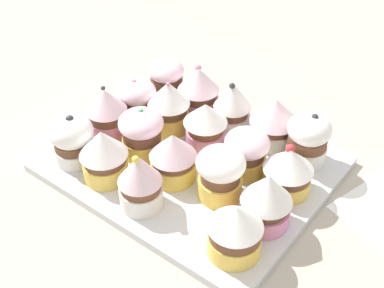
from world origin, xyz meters
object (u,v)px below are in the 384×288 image
object	(u,v)px
cupcake_6	(247,151)
cupcake_12	(174,156)
cupcake_7	(205,124)
cupcake_9	(138,100)
cupcake_17	(104,154)
cupcake_16	(138,180)
cupcake_0	(308,138)
cupcake_1	(274,120)
cupcake_5	(288,170)
cupcake_14	(107,112)
cupcake_10	(267,199)
baking_tray	(192,164)
cupcake_13	(142,132)
cupcake_2	(233,105)
cupcake_4	(167,79)
cupcake_18	(72,139)
cupcake_15	(235,229)
cupcake_11	(220,173)
cupcake_8	(169,105)
cupcake_3	(198,90)

from	to	relation	value
cupcake_6	cupcake_12	size ratio (longest dim) A/B	0.91
cupcake_7	cupcake_9	size ratio (longest dim) A/B	1.09
cupcake_9	cupcake_17	size ratio (longest dim) A/B	0.87
cupcake_16	cupcake_17	size ratio (longest dim) A/B	1.09
cupcake_0	cupcake_6	bearing A→B (deg)	51.52
cupcake_1	cupcake_5	xyz separation A→B (cm)	(-6.46, 7.34, -0.49)
cupcake_0	cupcake_14	xyz separation A→B (cm)	(25.66, 12.21, 0.11)
cupcake_6	cupcake_10	distance (cm)	9.51
baking_tray	cupcake_12	xyz separation A→B (cm)	(-0.07, 4.05, 4.23)
cupcake_13	cupcake_17	xyz separation A→B (cm)	(0.71, 6.57, 0.19)
cupcake_7	cupcake_10	xyz separation A→B (cm)	(-14.40, 7.49, 0.15)
cupcake_10	cupcake_17	xyz separation A→B (cm)	(21.01, 5.80, -0.02)
cupcake_2	cupcake_14	xyz separation A→B (cm)	(13.40, 12.33, 0.05)
cupcake_13	cupcake_4	bearing A→B (deg)	-64.33
cupcake_4	cupcake_16	world-z (taller)	cupcake_16
cupcake_10	cupcake_18	xyz separation A→B (cm)	(26.91, 5.83, -0.37)
cupcake_6	cupcake_16	xyz separation A→B (cm)	(7.20, 13.25, 0.59)
baking_tray	cupcake_6	distance (cm)	8.48
cupcake_0	cupcake_15	size ratio (longest dim) A/B	1.07
cupcake_5	cupcake_11	world-z (taller)	cupcake_11
cupcake_11	cupcake_12	xyz separation A→B (cm)	(6.76, 0.94, -0.20)
cupcake_8	cupcake_11	size ratio (longest dim) A/B	1.12
cupcake_10	cupcake_11	distance (cm)	7.04
cupcake_4	cupcake_1	bearing A→B (deg)	-179.13
cupcake_12	cupcake_15	world-z (taller)	cupcake_15
cupcake_3	baking_tray	bearing A→B (deg)	122.55
cupcake_12	cupcake_14	size ratio (longest dim) A/B	0.89
baking_tray	cupcake_3	xyz separation A→B (cm)	(6.33, -9.91, 4.53)
cupcake_15	cupcake_16	world-z (taller)	cupcake_16
cupcake_3	cupcake_4	distance (cm)	6.34
cupcake_9	cupcake_13	size ratio (longest dim) A/B	0.90
cupcake_12	cupcake_18	world-z (taller)	cupcake_18
cupcake_8	cupcake_7	bearing A→B (deg)	178.60
cupcake_10	cupcake_14	xyz separation A→B (cm)	(27.20, -1.07, 0.03)
cupcake_12	cupcake_15	size ratio (longest dim) A/B	0.97
cupcake_4	cupcake_18	size ratio (longest dim) A/B	0.89
cupcake_8	baking_tray	bearing A→B (deg)	151.35
cupcake_7	cupcake_18	world-z (taller)	cupcake_18
cupcake_6	cupcake_13	xyz separation A→B (cm)	(13.37, 5.72, 0.31)
cupcake_2	cupcake_17	size ratio (longest dim) A/B	1.04
cupcake_9	cupcake_6	bearing A→B (deg)	178.85
baking_tray	cupcake_18	distance (cm)	16.70
cupcake_13	cupcake_16	xyz separation A→B (cm)	(-6.17, 7.54, 0.29)
cupcake_9	cupcake_12	distance (cm)	14.63
cupcake_16	cupcake_9	bearing A→B (deg)	-47.85
cupcake_6	cupcake_11	distance (cm)	5.91
cupcake_4	cupcake_15	distance (cm)	32.61
cupcake_3	cupcake_13	world-z (taller)	cupcake_3
baking_tray	cupcake_1	bearing A→B (deg)	-122.89
cupcake_8	cupcake_16	bearing A→B (deg)	115.76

